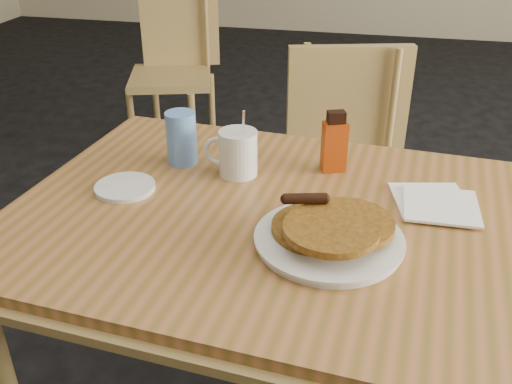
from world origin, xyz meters
TOP-DOWN VIEW (x-y plane):
  - main_table at (0.04, 0.07)m, footprint 1.36×0.98m
  - chair_main_far at (0.07, 0.79)m, footprint 0.51×0.52m
  - chair_wall_extra at (-0.94, 1.91)m, footprint 0.53×0.54m
  - pancake_plate at (0.11, -0.03)m, footprint 0.29×0.29m
  - coffee_mug at (-0.15, 0.23)m, footprint 0.13×0.09m
  - syrup_bottle at (0.08, 0.30)m, footprint 0.07×0.06m
  - napkin_stack at (0.32, 0.18)m, footprint 0.20×0.21m
  - blue_tumbler at (-0.30, 0.26)m, footprint 0.09×0.09m
  - side_saucer at (-0.38, 0.09)m, footprint 0.17×0.17m

SIDE VIEW (x-z plane):
  - chair_main_far at x=0.07m, z-range 0.09..1.00m
  - chair_wall_extra at x=-0.94m, z-range 0.09..1.02m
  - main_table at x=0.04m, z-range 0.33..1.08m
  - napkin_stack at x=0.32m, z-range 0.75..0.76m
  - side_saucer at x=-0.38m, z-range 0.75..0.76m
  - pancake_plate at x=0.11m, z-range 0.73..0.82m
  - coffee_mug at x=-0.15m, z-range 0.72..0.89m
  - blue_tumbler at x=-0.30m, z-range 0.75..0.88m
  - syrup_bottle at x=0.08m, z-range 0.74..0.90m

